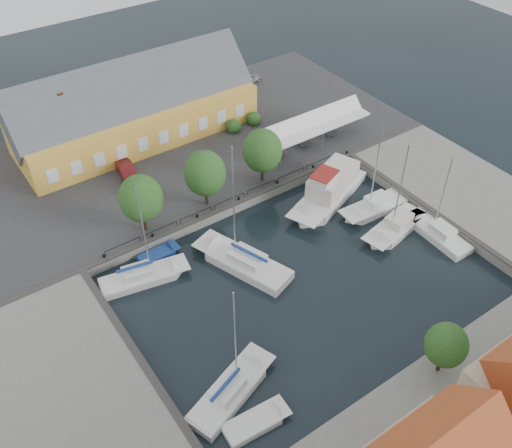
{
  "coord_description": "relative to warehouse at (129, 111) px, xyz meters",
  "views": [
    {
      "loc": [
        -24.07,
        -28.54,
        38.17
      ],
      "look_at": [
        0.0,
        6.0,
        1.5
      ],
      "focal_mm": 40.0,
      "sensor_mm": 36.0,
      "label": 1
    }
  ],
  "objects": [
    {
      "name": "quay_trees",
      "position": [
        0.6,
        -16.36,
        0.45
      ],
      "size": [
        18.2,
        4.2,
        6.3
      ],
      "color": "black",
      "rests_on": "north_quay"
    },
    {
      "name": "trawler",
      "position": [
        12.43,
        -21.93,
        -3.41
      ],
      "size": [
        12.08,
        7.44,
        5.0
      ],
      "color": "silver",
      "rests_on": "ground"
    },
    {
      "name": "car_red",
      "position": [
        -4.13,
        -7.46,
        -2.68
      ],
      "size": [
        2.13,
        4.69,
        1.49
      ],
      "primitive_type": "imported",
      "rotation": [
        0.0,
        0.0,
        -0.13
      ],
      "color": "maroon",
      "rests_on": "north_quay"
    },
    {
      "name": "north_quay",
      "position": [
        2.6,
        -5.36,
        -3.93
      ],
      "size": [
        56.0,
        26.0,
        1.0
      ],
      "primitive_type": "cube",
      "color": "#2D2D30",
      "rests_on": "ground"
    },
    {
      "name": "east_boat_a",
      "position": [
        15.03,
        -26.19,
        -4.17
      ],
      "size": [
        7.73,
        2.93,
        10.84
      ],
      "color": "silver",
      "rests_on": "ground"
    },
    {
      "name": "quay_edge_fittings",
      "position": [
        2.62,
        -23.61,
        -3.37
      ],
      "size": [
        56.0,
        24.72,
        0.4
      ],
      "color": "#383533",
      "rests_on": "north_quay"
    },
    {
      "name": "center_sailboat",
      "position": [
        -0.81,
        -25.3,
        -4.07
      ],
      "size": [
        6.08,
        10.32,
        13.61
      ],
      "color": "silver",
      "rests_on": "ground"
    },
    {
      "name": "car_silver",
      "position": [
        19.16,
        3.14,
        -2.77
      ],
      "size": [
        4.06,
        2.24,
        1.31
      ],
      "primitive_type": "imported",
      "rotation": [
        0.0,
        0.0,
        1.76
      ],
      "color": "#9EA0A6",
      "rests_on": "north_quay"
    },
    {
      "name": "launch_sw",
      "position": [
        -9.15,
        -39.1,
        -4.34
      ],
      "size": [
        5.24,
        2.29,
        0.98
      ],
      "color": "silver",
      "rests_on": "ground"
    },
    {
      "name": "east_boat_c",
      "position": [
        17.25,
        -32.94,
        -4.17
      ],
      "size": [
        2.61,
        7.53,
        9.64
      ],
      "color": "silver",
      "rests_on": "ground"
    },
    {
      "name": "warehouse",
      "position": [
        0.0,
        0.0,
        0.0
      ],
      "size": [
        28.56,
        14.0,
        9.55
      ],
      "color": "gold",
      "rests_on": "north_quay"
    },
    {
      "name": "west_boat_a",
      "position": [
        -9.42,
        -21.45,
        -4.16
      ],
      "size": [
        8.52,
        3.87,
        11.01
      ],
      "color": "silver",
      "rests_on": "ground"
    },
    {
      "name": "west_quay",
      "position": [
        -19.4,
        -30.36,
        -3.93
      ],
      "size": [
        12.0,
        24.0,
        1.0
      ],
      "primitive_type": "cube",
      "color": "slate",
      "rests_on": "ground"
    },
    {
      "name": "west_boat_d",
      "position": [
        -9.3,
        -36.0,
        -4.16
      ],
      "size": [
        8.69,
        5.22,
        11.29
      ],
      "color": "silver",
      "rests_on": "ground"
    },
    {
      "name": "ground",
      "position": [
        2.6,
        -28.36,
        -4.43
      ],
      "size": [
        140.0,
        140.0,
        0.0
      ],
      "primitive_type": "plane",
      "color": "black",
      "rests_on": "ground"
    },
    {
      "name": "south_bank",
      "position": [
        2.6,
        -49.36,
        -3.93
      ],
      "size": [
        56.0,
        14.0,
        1.0
      ],
      "primitive_type": "cube",
      "color": "slate",
      "rests_on": "ground"
    },
    {
      "name": "tent_canopy",
      "position": [
        16.6,
        -13.86,
        -0.74
      ],
      "size": [
        14.0,
        4.0,
        2.83
      ],
      "color": "white",
      "rests_on": "north_quay"
    },
    {
      "name": "east_boat_b",
      "position": [
        14.64,
        -29.7,
        -4.17
      ],
      "size": [
        8.44,
        4.12,
        11.14
      ],
      "color": "silver",
      "rests_on": "ground"
    },
    {
      "name": "east_quay",
      "position": [
        24.6,
        -30.36,
        -3.93
      ],
      "size": [
        12.0,
        24.0,
        1.0
      ],
      "primitive_type": "cube",
      "color": "slate",
      "rests_on": "ground"
    },
    {
      "name": "launch_nw",
      "position": [
        -6.78,
        -19.48,
        -4.34
      ],
      "size": [
        4.18,
        1.78,
        0.88
      ],
      "color": "navy",
      "rests_on": "ground"
    }
  ]
}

